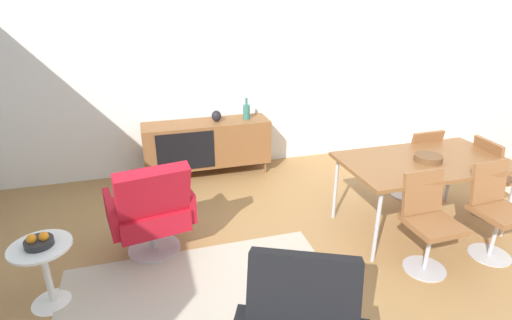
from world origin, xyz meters
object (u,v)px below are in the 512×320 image
dining_chair_far_end (493,174)px  vase_cobalt (216,116)px  side_table_round (45,268)px  vase_sculptural_dark (246,111)px  fruit_bowl (39,241)px  dining_chair_front_left (428,219)px  dining_chair_back_right (415,160)px  sideboard (207,143)px  wooden_bowl_on_table (428,158)px  dining_chair_front_right (495,207)px  lounge_chair_red (151,209)px  dining_table (425,164)px

dining_chair_far_end → vase_cobalt: bearing=144.2°
vase_cobalt → side_table_round: vase_cobalt is taller
vase_sculptural_dark → fruit_bowl: bearing=-136.1°
vase_cobalt → dining_chair_front_left: 2.78m
dining_chair_back_right → side_table_round: 3.80m
sideboard → wooden_bowl_on_table: bearing=-46.0°
dining_chair_front_right → fruit_bowl: size_ratio=4.28×
vase_cobalt → vase_sculptural_dark: bearing=-0.0°
sideboard → wooden_bowl_on_table: wooden_bowl_on_table is taller
sideboard → dining_chair_back_right: 2.53m
wooden_bowl_on_table → dining_chair_far_end: size_ratio=0.30×
lounge_chair_red → fruit_bowl: (-0.80, -0.42, 0.09)m
dining_chair_front_left → lounge_chair_red: 2.38m
dining_chair_front_left → side_table_round: 3.06m
sideboard → fruit_bowl: (-1.56, -2.01, 0.12)m
vase_sculptural_dark → dining_chair_far_end: (2.17, -1.85, -0.35)m
vase_sculptural_dark → fruit_bowl: 2.92m
dining_table → side_table_round: dining_table is taller
dining_chair_front_left → sideboard: bearing=121.2°
dining_table → dining_chair_back_right: bearing=57.9°
sideboard → fruit_bowl: size_ratio=8.00×
dining_table → side_table_round: size_ratio=3.08×
wooden_bowl_on_table → dining_chair_back_right: bearing=59.5°
vase_sculptural_dark → dining_chair_front_left: vase_sculptural_dark is taller
vase_cobalt → side_table_round: bearing=-130.2°
sideboard → dining_chair_front_right: dining_chair_front_right is taller
dining_chair_front_left → dining_chair_far_end: bearing=24.4°
dining_chair_front_right → side_table_round: dining_chair_front_right is taller
dining_table → dining_chair_far_end: (0.89, 0.00, -0.23)m
dining_chair_front_right → dining_chair_front_left: 0.70m
dining_chair_back_right → vase_cobalt: bearing=147.4°
dining_table → dining_chair_far_end: size_ratio=1.87×
vase_cobalt → dining_chair_far_end: bearing=-35.8°
dining_table → wooden_bowl_on_table: size_ratio=6.15×
dining_chair_back_right → dining_table: bearing=-122.1°
lounge_chair_red → fruit_bowl: size_ratio=4.73×
wooden_bowl_on_table → fruit_bowl: size_ratio=1.30×
dining_chair_back_right → side_table_round: bearing=-169.2°
wooden_bowl_on_table → dining_chair_back_right: dining_chair_back_right is taller
dining_chair_front_right → side_table_round: size_ratio=1.65×
vase_sculptural_dark → dining_chair_front_right: (1.63, -2.42, -0.35)m
vase_sculptural_dark → dining_chair_back_right: bearing=-38.5°
fruit_bowl → dining_chair_front_right: bearing=-6.2°
dining_table → dining_chair_back_right: size_ratio=1.87×
vase_cobalt → wooden_bowl_on_table: bearing=-48.3°
dining_table → side_table_round: 3.40m
dining_chair_back_right → dining_chair_far_end: bearing=-45.9°
dining_chair_far_end → dining_chair_front_right: 0.78m
vase_sculptural_dark → side_table_round: 2.95m
sideboard → dining_chair_front_right: bearing=-48.2°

